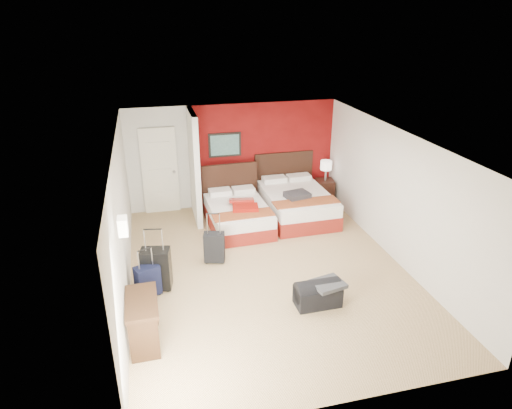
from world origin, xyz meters
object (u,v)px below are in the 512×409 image
object	(u,v)px
red_suitcase_open	(243,204)
bed_right	(297,205)
suitcase_black	(157,270)
desk	(144,322)
nightstand	(324,191)
table_lamp	(326,171)
suitcase_navy	(148,282)
suitcase_charcoal	(214,248)
bed_left	(238,216)
duffel_bag	(318,295)

from	to	relation	value
red_suitcase_open	bed_right	bearing A→B (deg)	23.51
suitcase_black	desk	bearing A→B (deg)	-88.52
nightstand	bed_right	bearing A→B (deg)	-137.46
table_lamp	desk	world-z (taller)	table_lamp
bed_right	suitcase_navy	bearing A→B (deg)	-145.73
nightstand	table_lamp	size ratio (longest dim) A/B	1.18
suitcase_charcoal	desk	xyz separation A→B (m)	(-1.35, -2.06, 0.08)
bed_left	table_lamp	xyz separation A→B (m)	(2.40, 0.90, 0.57)
nightstand	table_lamp	xyz separation A→B (m)	(0.00, 0.00, 0.54)
red_suitcase_open	duffel_bag	size ratio (longest dim) A/B	1.02
suitcase_black	suitcase_navy	size ratio (longest dim) A/B	1.34
suitcase_charcoal	suitcase_navy	size ratio (longest dim) A/B	1.06
bed_right	table_lamp	size ratio (longest dim) A/B	4.08
bed_left	suitcase_navy	xyz separation A→B (m)	(-2.02, -2.23, 0.00)
bed_left	suitcase_black	world-z (taller)	suitcase_black
red_suitcase_open	suitcase_charcoal	xyz separation A→B (m)	(-0.85, -1.27, -0.30)
red_suitcase_open	table_lamp	size ratio (longest dim) A/B	1.51
red_suitcase_open	nightstand	xyz separation A→B (m)	(2.30, 1.00, -0.29)
bed_left	desk	size ratio (longest dim) A/B	2.02
table_lamp	desk	xyz separation A→B (m)	(-4.50, -4.33, -0.47)
bed_right	suitcase_navy	world-z (taller)	bed_right
bed_right	duffel_bag	distance (m)	3.46
red_suitcase_open	suitcase_navy	world-z (taller)	red_suitcase_open
bed_left	suitcase_navy	size ratio (longest dim) A/B	3.29
table_lamp	desk	distance (m)	6.26
nightstand	suitcase_black	bearing A→B (deg)	-137.76
desk	bed_right	bearing A→B (deg)	45.03
suitcase_navy	duffel_bag	xyz separation A→B (m)	(2.69, -0.92, -0.09)
bed_left	bed_right	bearing A→B (deg)	7.07
bed_left	table_lamp	bearing A→B (deg)	18.54
desk	duffel_bag	bearing A→B (deg)	4.86
table_lamp	desk	bearing A→B (deg)	-136.08
bed_left	desk	xyz separation A→B (m)	(-2.10, -3.43, 0.10)
duffel_bag	desk	bearing A→B (deg)	-175.15
nightstand	suitcase_navy	distance (m)	5.41
bed_left	suitcase_black	distance (m)	2.76
bed_right	table_lamp	world-z (taller)	table_lamp
red_suitcase_open	duffel_bag	world-z (taller)	red_suitcase_open
suitcase_black	bed_left	bearing A→B (deg)	58.91
duffel_bag	suitcase_charcoal	bearing A→B (deg)	127.74
table_lamp	suitcase_black	xyz separation A→B (m)	(-4.26, -2.94, -0.47)
nightstand	suitcase_navy	bearing A→B (deg)	-137.03
nightstand	duffel_bag	size ratio (longest dim) A/B	0.80
table_lamp	suitcase_navy	world-z (taller)	table_lamp
bed_right	suitcase_navy	size ratio (longest dim) A/B	3.73
red_suitcase_open	desk	world-z (taller)	desk
suitcase_black	suitcase_navy	bearing A→B (deg)	-118.24
bed_left	suitcase_navy	distance (m)	3.00
red_suitcase_open	desk	distance (m)	3.99
nightstand	duffel_bag	xyz separation A→B (m)	(-1.73, -4.05, -0.11)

